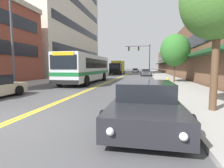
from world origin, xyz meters
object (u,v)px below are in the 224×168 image
(car_slate_blue_parked_left_near, at_px, (99,73))
(box_truck, at_px, (117,67))
(car_charcoal_parked_right_foreground, at_px, (145,103))
(street_tree_right_mid, at_px, (175,50))
(traffic_signal_mast, at_px, (141,53))
(fire_hydrant, at_px, (167,83))
(street_lamp_left_near, at_px, (15,18))
(car_white_moving_lead, at_px, (135,70))
(car_dark_grey_parked_right_mid, at_px, (146,73))
(city_bus, at_px, (86,67))

(car_slate_blue_parked_left_near, bearing_deg, box_truck, 78.90)
(car_slate_blue_parked_left_near, height_order, car_charcoal_parked_right_foreground, car_charcoal_parked_right_foreground)
(car_charcoal_parked_right_foreground, xyz_separation_m, street_tree_right_mid, (3.03, 13.95, 2.91))
(box_truck, distance_m, traffic_signal_mast, 6.66)
(fire_hydrant, bearing_deg, street_lamp_left_near, -165.64)
(car_charcoal_parked_right_foreground, relative_size, car_white_moving_lead, 1.02)
(street_lamp_left_near, height_order, fire_hydrant, street_lamp_left_near)
(car_dark_grey_parked_right_mid, relative_size, street_tree_right_mid, 0.91)
(car_dark_grey_parked_right_mid, height_order, box_truck, box_truck)
(car_slate_blue_parked_left_near, distance_m, box_truck, 10.13)
(city_bus, xyz_separation_m, traffic_signal_mast, (5.47, 24.25, 3.30))
(street_lamp_left_near, bearing_deg, fire_hydrant, 14.36)
(box_truck, xyz_separation_m, street_tree_right_mid, (9.68, -22.30, 1.88))
(traffic_signal_mast, distance_m, street_tree_right_mid, 23.64)
(car_slate_blue_parked_left_near, xyz_separation_m, street_tree_right_mid, (11.62, -12.41, 2.90))
(car_slate_blue_parked_left_near, distance_m, street_lamp_left_near, 21.23)
(traffic_signal_mast, relative_size, street_tree_right_mid, 1.39)
(box_truck, bearing_deg, city_bus, -89.54)
(city_bus, relative_size, street_tree_right_mid, 2.19)
(car_slate_blue_parked_left_near, distance_m, car_dark_grey_parked_right_mid, 9.17)
(street_lamp_left_near, relative_size, street_tree_right_mid, 1.76)
(box_truck, xyz_separation_m, traffic_signal_mast, (5.66, 0.94, 3.38))
(city_bus, height_order, car_white_moving_lead, city_bus)
(car_white_moving_lead, bearing_deg, fire_hydrant, -83.61)
(traffic_signal_mast, xyz_separation_m, street_tree_right_mid, (4.02, -23.24, -1.49))
(traffic_signal_mast, bearing_deg, car_charcoal_parked_right_foreground, -88.48)
(car_charcoal_parked_right_foreground, relative_size, street_lamp_left_near, 0.55)
(box_truck, xyz_separation_m, fire_hydrant, (8.34, -27.79, -1.10))
(street_lamp_left_near, xyz_separation_m, fire_hydrant, (10.95, 2.80, -4.71))
(car_slate_blue_parked_left_near, bearing_deg, car_charcoal_parked_right_foreground, -71.96)
(traffic_signal_mast, height_order, street_lamp_left_near, street_lamp_left_near)
(car_slate_blue_parked_left_near, bearing_deg, car_dark_grey_parked_right_mid, 17.96)
(car_white_moving_lead, relative_size, street_lamp_left_near, 0.54)
(city_bus, height_order, street_tree_right_mid, street_tree_right_mid)
(car_dark_grey_parked_right_mid, distance_m, fire_hydrant, 20.79)
(car_dark_grey_parked_right_mid, bearing_deg, box_truck, 133.84)
(car_white_moving_lead, xyz_separation_m, street_tree_right_mid, (6.29, -38.65, 2.93))
(car_white_moving_lead, relative_size, box_truck, 0.59)
(traffic_signal_mast, bearing_deg, street_lamp_left_near, -104.70)
(street_tree_right_mid, bearing_deg, city_bus, -173.95)
(box_truck, relative_size, street_tree_right_mid, 1.58)
(car_dark_grey_parked_right_mid, height_order, street_lamp_left_near, street_lamp_left_near)
(city_bus, relative_size, box_truck, 1.38)
(city_bus, xyz_separation_m, street_tree_right_mid, (9.49, 1.01, 1.81))
(car_slate_blue_parked_left_near, distance_m, car_charcoal_parked_right_foreground, 27.73)
(box_truck, height_order, street_tree_right_mid, street_tree_right_mid)
(box_truck, bearing_deg, fire_hydrant, -73.30)
(car_dark_grey_parked_right_mid, height_order, traffic_signal_mast, traffic_signal_mast)
(car_slate_blue_parked_left_near, bearing_deg, car_white_moving_lead, 78.51)
(car_charcoal_parked_right_foreground, relative_size, street_tree_right_mid, 0.96)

